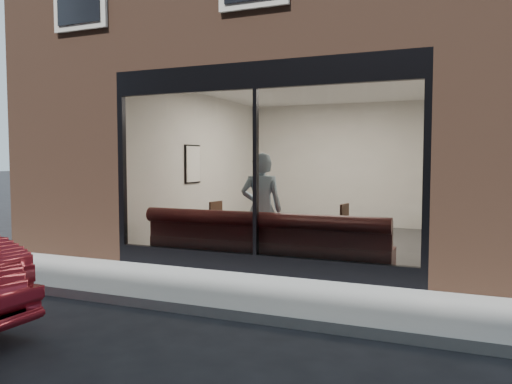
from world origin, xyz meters
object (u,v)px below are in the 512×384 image
at_px(cafe_table_right, 310,218).
at_px(cafe_table_left, 237,217).
at_px(person, 261,209).
at_px(cafe_chair_left, 208,238).
at_px(banquette, 265,255).
at_px(cafe_chair_right, 334,242).

bearing_deg(cafe_table_right, cafe_table_left, -162.47).
xyz_separation_m(person, cafe_table_right, (0.62, 0.72, -0.19)).
height_order(cafe_table_left, cafe_table_right, cafe_table_right).
height_order(cafe_table_left, cafe_chair_left, cafe_table_left).
xyz_separation_m(banquette, cafe_chair_right, (0.75, 1.54, 0.01)).
bearing_deg(cafe_chair_left, cafe_table_right, -177.27).
distance_m(banquette, cafe_chair_left, 1.97).
bearing_deg(cafe_chair_right, banquette, 71.82).
relative_size(banquette, cafe_chair_left, 10.19).
xyz_separation_m(cafe_table_left, cafe_table_right, (1.23, 0.39, 0.00)).
bearing_deg(cafe_chair_left, banquette, 153.16).
relative_size(banquette, cafe_chair_right, 10.85).
relative_size(cafe_chair_left, cafe_chair_right, 1.06).
bearing_deg(cafe_chair_right, person, 63.41).
bearing_deg(banquette, person, 125.28).
bearing_deg(cafe_table_left, person, -28.96).
height_order(cafe_table_right, cafe_chair_right, cafe_table_right).
relative_size(banquette, cafe_table_left, 6.30).
xyz_separation_m(banquette, cafe_table_left, (-0.76, 0.55, 0.52)).
distance_m(banquette, cafe_table_right, 1.17).
height_order(cafe_table_left, cafe_chair_right, cafe_table_left).
height_order(person, cafe_chair_right, person).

